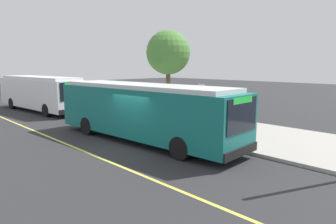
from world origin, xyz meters
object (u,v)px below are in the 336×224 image
transit_bus_second (41,92)px  route_sign_post (201,102)px  transit_bus_main (143,110)px  waiting_bench (199,118)px  pedestrian_commuter (171,110)px

transit_bus_second → route_sign_post: same height
transit_bus_main → waiting_bench: 4.64m
waiting_bench → route_sign_post: size_ratio=0.57×
transit_bus_second → pedestrian_commuter: (12.76, 3.18, -0.50)m
transit_bus_main → transit_bus_second: same height
transit_bus_main → waiting_bench: (-0.16, 4.54, -0.98)m
transit_bus_second → route_sign_post: bearing=8.2°
transit_bus_main → transit_bus_second: bearing=178.9°
route_sign_post → waiting_bench: bearing=133.4°
pedestrian_commuter → transit_bus_second: bearing=-166.0°
transit_bus_main → route_sign_post: 3.10m
waiting_bench → pedestrian_commuter: pedestrian_commuter is taller
transit_bus_second → waiting_bench: bearing=16.8°
pedestrian_commuter → transit_bus_main: bearing=-66.3°
waiting_bench → route_sign_post: bearing=-46.6°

